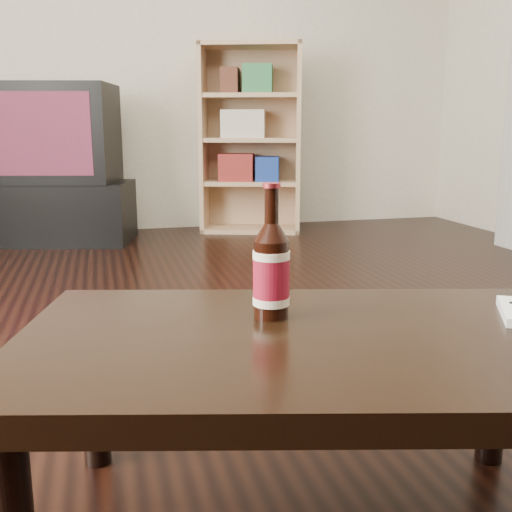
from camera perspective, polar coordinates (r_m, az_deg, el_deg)
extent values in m
cube|color=black|center=(1.68, -4.70, -14.35)|extent=(5.00, 6.00, 0.01)
cube|color=beige|center=(4.54, -12.09, 19.60)|extent=(5.00, 0.02, 2.70)
cube|color=black|center=(4.14, -18.66, 3.97)|extent=(1.08, 0.72, 0.40)
cube|color=black|center=(4.11, -19.14, 10.97)|extent=(0.92, 0.70, 0.62)
cube|color=#AC0F08|center=(3.86, -20.37, 10.84)|extent=(0.66, 0.17, 0.49)
cube|color=tan|center=(4.35, -5.02, 10.96)|extent=(0.13, 0.32, 1.31)
cube|color=tan|center=(4.31, 4.06, 10.97)|extent=(0.13, 0.32, 1.31)
cube|color=tan|center=(4.35, -0.52, 19.45)|extent=(0.77, 0.53, 0.03)
cube|color=tan|center=(4.38, -0.49, 2.60)|extent=(0.77, 0.53, 0.03)
cube|color=tan|center=(4.46, -0.37, 11.04)|extent=(0.68, 0.25, 1.31)
cube|color=tan|center=(4.33, -0.50, 7.00)|extent=(0.70, 0.48, 0.03)
cube|color=tan|center=(4.32, -0.51, 11.00)|extent=(0.70, 0.48, 0.03)
cube|color=tan|center=(4.32, -0.52, 15.01)|extent=(0.70, 0.48, 0.03)
cube|color=maroon|center=(4.31, -1.87, 8.45)|extent=(0.29, 0.27, 0.19)
cube|color=navy|center=(4.30, 1.10, 8.30)|extent=(0.22, 0.24, 0.17)
cube|color=beige|center=(4.30, -1.22, 12.47)|extent=(0.35, 0.29, 0.19)
cube|color=#2D7243|center=(4.30, 0.16, 16.50)|extent=(0.25, 0.25, 0.19)
cube|color=#4F271A|center=(4.32, -2.48, 16.34)|extent=(0.18, 0.23, 0.17)
cube|color=black|center=(1.08, 4.80, -8.72)|extent=(1.14, 0.83, 0.05)
cylinder|color=black|center=(1.40, -15.15, -12.50)|extent=(0.07, 0.07, 0.33)
cylinder|color=black|center=(1.47, 21.72, -11.88)|extent=(0.07, 0.07, 0.33)
cylinder|color=black|center=(1.14, 1.46, -2.23)|extent=(0.09, 0.09, 0.15)
cylinder|color=maroon|center=(1.14, 1.46, -2.08)|extent=(0.09, 0.09, 0.09)
cylinder|color=#F6E4C5|center=(1.13, 1.47, 0.12)|extent=(0.09, 0.09, 0.02)
cylinder|color=#F6E4C5|center=(1.15, 1.45, -4.25)|extent=(0.09, 0.09, 0.02)
cone|color=black|center=(1.12, 1.48, 2.29)|extent=(0.09, 0.09, 0.03)
cylinder|color=black|center=(1.11, 1.50, 4.82)|extent=(0.03, 0.03, 0.07)
cylinder|color=maroon|center=(1.11, 1.51, 6.75)|extent=(0.04, 0.04, 0.01)
cylinder|color=black|center=(1.29, 23.19, -4.12)|extent=(0.01, 0.01, 0.00)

